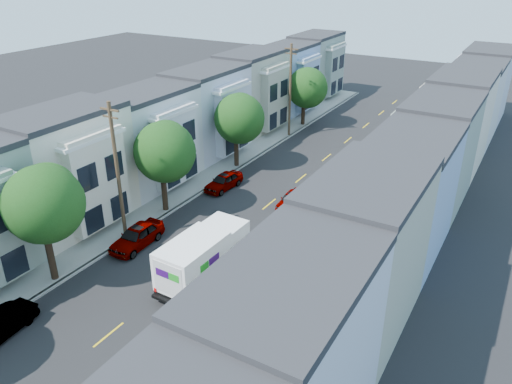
{
  "coord_description": "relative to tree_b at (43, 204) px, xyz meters",
  "views": [
    {
      "loc": [
        17.44,
        -20.08,
        18.64
      ],
      "look_at": [
        0.19,
        9.51,
        2.2
      ],
      "focal_mm": 35.0,
      "sensor_mm": 36.0,
      "label": 1
    }
  ],
  "objects": [
    {
      "name": "parked_left_b",
      "position": [
        1.4,
        -4.9,
        -4.77
      ],
      "size": [
        1.79,
        4.12,
        1.33
      ],
      "primitive_type": "imported",
      "rotation": [
        0.0,
        0.0,
        0.1
      ],
      "color": "black",
      "rests_on": "ground"
    },
    {
      "name": "tree_d",
      "position": [
        0.0,
        21.45,
        -0.59
      ],
      "size": [
        4.7,
        4.7,
        7.23
      ],
      "color": "black",
      "rests_on": "ground"
    },
    {
      "name": "parked_right_c",
      "position": [
        11.2,
        20.59,
        -4.74
      ],
      "size": [
        1.76,
        4.35,
        1.4
      ],
      "primitive_type": "imported",
      "rotation": [
        0.0,
        0.0,
        -0.02
      ],
      "color": "black",
      "rests_on": "ground"
    },
    {
      "name": "parked_right_d",
      "position": [
        11.2,
        31.46,
        -4.74
      ],
      "size": [
        1.88,
        4.31,
        1.39
      ],
      "primitive_type": "imported",
      "rotation": [
        0.0,
        0.0,
        -0.1
      ],
      "color": "black",
      "rests_on": "ground"
    },
    {
      "name": "curb_left",
      "position": [
        0.25,
        19.01,
        -5.37
      ],
      "size": [
        0.3,
        70.0,
        0.15
      ],
      "primitive_type": "cube",
      "color": "gray",
      "rests_on": "ground"
    },
    {
      "name": "ground",
      "position": [
        6.3,
        4.01,
        -5.44
      ],
      "size": [
        160.0,
        160.0,
        0.0
      ],
      "primitive_type": "plane",
      "color": "black",
      "rests_on": "ground"
    },
    {
      "name": "utility_pole_near",
      "position": [
        0.0,
        6.01,
        -0.29
      ],
      "size": [
        1.6,
        0.26,
        10.0
      ],
      "color": "#42301E",
      "rests_on": "ground"
    },
    {
      "name": "road_slab",
      "position": [
        6.3,
        19.01,
        -5.43
      ],
      "size": [
        12.0,
        70.0,
        0.02
      ],
      "primitive_type": "cube",
      "color": "black",
      "rests_on": "ground"
    },
    {
      "name": "parked_left_d",
      "position": [
        1.4,
        16.65,
        -4.75
      ],
      "size": [
        1.97,
        4.39,
        1.39
      ],
      "primitive_type": "imported",
      "rotation": [
        0.0,
        0.0,
        -0.08
      ],
      "color": "#3B0507",
      "rests_on": "ground"
    },
    {
      "name": "utility_pole_far",
      "position": [
        0.0,
        32.01,
        -0.29
      ],
      "size": [
        1.6,
        0.26,
        10.0
      ],
      "color": "#42301E",
      "rests_on": "ground"
    },
    {
      "name": "fedex_truck",
      "position": [
        7.79,
        4.79,
        -3.65
      ],
      "size": [
        2.58,
        6.69,
        3.21
      ],
      "rotation": [
        0.0,
        0.0,
        -0.03
      ],
      "color": "white",
      "rests_on": "ground"
    },
    {
      "name": "sidewalk_right",
      "position": [
        13.65,
        19.01,
        -5.37
      ],
      "size": [
        2.6,
        70.0,
        0.15
      ],
      "primitive_type": "cube",
      "color": "gray",
      "rests_on": "ground"
    },
    {
      "name": "tree_e",
      "position": [
        0.0,
        36.28,
        -0.88
      ],
      "size": [
        4.7,
        4.7,
        6.93
      ],
      "color": "black",
      "rests_on": "ground"
    },
    {
      "name": "tree_far_r",
      "position": [
        13.2,
        34.72,
        -1.95
      ],
      "size": [
        2.76,
        2.76,
        4.93
      ],
      "color": "black",
      "rests_on": "ground"
    },
    {
      "name": "curb_right",
      "position": [
        12.35,
        19.01,
        -5.37
      ],
      "size": [
        0.3,
        70.0,
        0.15
      ],
      "primitive_type": "cube",
      "color": "gray",
      "rests_on": "ground"
    },
    {
      "name": "parked_left_c",
      "position": [
        1.4,
        5.71,
        -4.67
      ],
      "size": [
        2.0,
        4.8,
        1.53
      ],
      "primitive_type": "imported",
      "rotation": [
        0.0,
        0.0,
        0.04
      ],
      "color": "silver",
      "rests_on": "ground"
    },
    {
      "name": "sidewalk_left",
      "position": [
        -1.05,
        19.01,
        -5.37
      ],
      "size": [
        2.6,
        70.0,
        0.15
      ],
      "primitive_type": "cube",
      "color": "gray",
      "rests_on": "ground"
    },
    {
      "name": "parked_right_b",
      "position": [
        11.2,
        3.66,
        -4.8
      ],
      "size": [
        1.37,
        3.85,
        1.28
      ],
      "primitive_type": "imported",
      "rotation": [
        0.0,
        0.0,
        0.0
      ],
      "color": "silver",
      "rests_on": "ground"
    },
    {
      "name": "centerline",
      "position": [
        6.3,
        19.01,
        -5.44
      ],
      "size": [
        0.12,
        70.0,
        0.01
      ],
      "primitive_type": "cube",
      "color": "gold",
      "rests_on": "ground"
    },
    {
      "name": "townhouse_row_right",
      "position": [
        17.45,
        19.01,
        -5.44
      ],
      "size": [
        5.0,
        70.0,
        8.5
      ],
      "primitive_type": "cube",
      "color": "#8EAACF",
      "rests_on": "ground"
    },
    {
      "name": "townhouse_row_left",
      "position": [
        -4.85,
        19.01,
        -5.44
      ],
      "size": [
        5.0,
        70.0,
        8.5
      ],
      "primitive_type": "cube",
      "color": "#8EAACF",
      "rests_on": "ground"
    },
    {
      "name": "tree_b",
      "position": [
        0.0,
        0.0,
        0.0
      ],
      "size": [
        4.7,
        4.7,
        7.82
      ],
      "color": "black",
      "rests_on": "ground"
    },
    {
      "name": "lead_sedan",
      "position": [
        8.03,
        16.57,
        -4.82
      ],
      "size": [
        1.57,
        3.86,
        1.24
      ],
      "primitive_type": "imported",
      "rotation": [
        0.0,
        0.0,
        0.03
      ],
      "color": "black",
      "rests_on": "ground"
    },
    {
      "name": "tree_c",
      "position": [
        0.0,
        10.83,
        -0.34
      ],
      "size": [
        4.7,
        4.7,
        7.47
      ],
      "color": "black",
      "rests_on": "ground"
    }
  ]
}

